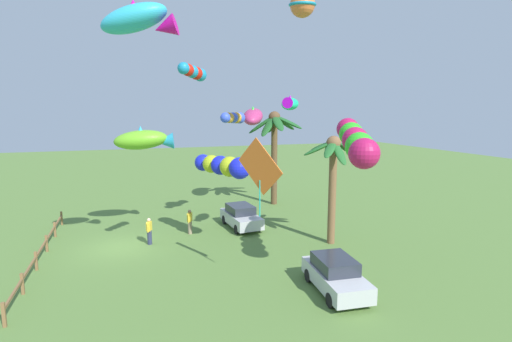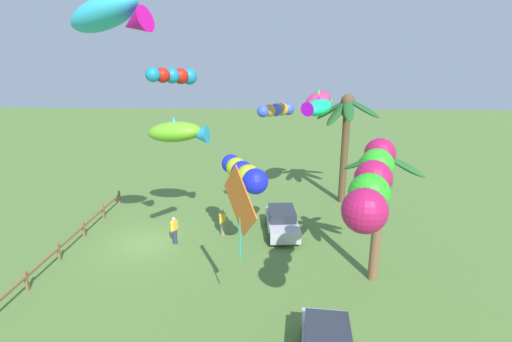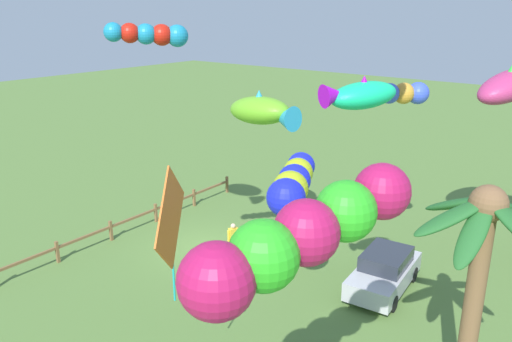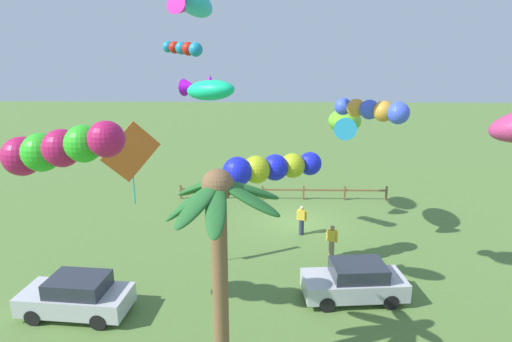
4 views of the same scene
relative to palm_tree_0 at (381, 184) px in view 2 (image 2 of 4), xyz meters
The scene contains 16 objects.
ground_plane 13.10m from the palm_tree_0, 104.46° to the right, with size 120.00×120.00×0.00m, color #567A38.
palm_tree_0 is the anchor object (origin of this frame).
palm_tree_1 10.17m from the palm_tree_0, behind, with size 4.53×4.44×7.74m.
rail_fence 16.49m from the palm_tree_0, 98.47° to the right, with size 13.50×0.12×0.95m.
parked_car_0 7.47m from the palm_tree_0, 138.24° to the right, with size 4.04×2.05×1.51m.
spectator_0 9.67m from the palm_tree_0, 119.33° to the right, with size 0.50×0.38×1.59m.
spectator_1 11.43m from the palm_tree_0, 106.93° to the right, with size 0.51×0.36×1.59m.
kite_tube_0 6.35m from the palm_tree_0, 102.88° to the right, with size 4.09×2.52×1.19m.
kite_fish_1 4.61m from the palm_tree_0, 78.27° to the right, with size 2.09×1.67×0.86m.
kite_tube_3 5.68m from the palm_tree_0, 19.56° to the right, with size 4.37×2.34×1.96m.
kite_fish_4 11.49m from the palm_tree_0, 116.37° to the right, with size 2.09×3.81×1.57m.
kite_tube_5 9.87m from the palm_tree_0, 74.30° to the right, with size 1.92×1.48×0.67m.
kite_diamond_6 7.26m from the palm_tree_0, 54.74° to the right, with size 2.13×1.30×3.43m.
kite_fish_7 10.03m from the palm_tree_0, 169.54° to the right, with size 3.72×2.68×1.82m.
kite_tube_8 7.26m from the palm_tree_0, 137.67° to the right, with size 2.34×2.09×0.77m.
kite_fish_9 12.73m from the palm_tree_0, 77.89° to the right, with size 2.28×3.54×1.78m.
Camera 2 is at (19.11, 7.00, 10.05)m, focal length 26.59 mm.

